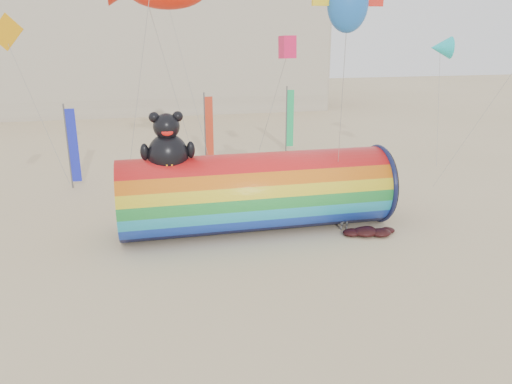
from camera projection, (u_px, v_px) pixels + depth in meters
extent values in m
plane|color=#CCB58C|center=(252.00, 256.00, 21.59)|extent=(160.00, 160.00, 0.00)
cube|color=#B7AD99|center=(68.00, 25.00, 58.64)|extent=(60.00, 15.00, 20.00)
cube|color=#28303D|center=(59.00, 19.00, 51.48)|extent=(59.50, 0.12, 17.00)
cylinder|color=red|center=(256.00, 192.00, 24.03)|extent=(12.96, 3.78, 3.78)
torus|color=#0F1438|center=(378.00, 183.00, 25.38)|extent=(0.26, 3.96, 3.96)
cylinder|color=black|center=(380.00, 183.00, 25.41)|extent=(0.06, 3.74, 3.74)
ellipsoid|color=black|center=(168.00, 155.00, 22.53)|extent=(1.85, 1.65, 1.94)
ellipsoid|color=#FAAD1A|center=(169.00, 160.00, 22.01)|extent=(0.95, 0.42, 0.83)
sphere|color=black|center=(166.00, 127.00, 22.13)|extent=(1.19, 1.19, 1.19)
sphere|color=black|center=(154.00, 117.00, 21.89)|extent=(0.48, 0.48, 0.48)
sphere|color=black|center=(178.00, 116.00, 22.11)|extent=(0.48, 0.48, 0.48)
ellipsoid|color=red|center=(167.00, 132.00, 21.73)|extent=(0.52, 0.19, 0.33)
ellipsoid|color=black|center=(145.00, 152.00, 22.15)|extent=(0.39, 0.39, 0.78)
ellipsoid|color=black|center=(191.00, 150.00, 22.58)|extent=(0.39, 0.39, 0.78)
imported|color=#5A5D62|center=(344.00, 214.00, 24.24)|extent=(0.63, 0.44, 1.63)
ellipsoid|color=#3A0B0A|center=(365.00, 232.00, 23.66)|extent=(1.17, 0.99, 0.41)
ellipsoid|color=#3A0B0A|center=(381.00, 233.00, 23.63)|extent=(0.99, 0.84, 0.34)
ellipsoid|color=#3A0B0A|center=(352.00, 232.00, 23.68)|extent=(0.91, 0.77, 0.32)
ellipsoid|color=#3A0B0A|center=(367.00, 229.00, 24.11)|extent=(0.78, 0.66, 0.27)
ellipsoid|color=#3A0B0A|center=(387.00, 230.00, 24.03)|extent=(0.73, 0.62, 0.25)
cylinder|color=#59595E|center=(68.00, 147.00, 30.18)|extent=(0.10, 0.10, 5.20)
cube|color=#1A25C8|center=(73.00, 146.00, 30.23)|extent=(0.56, 0.06, 4.50)
cylinder|color=#59595E|center=(205.00, 129.00, 35.58)|extent=(0.10, 0.10, 5.20)
cube|color=red|center=(209.00, 128.00, 35.63)|extent=(0.56, 0.06, 4.50)
cylinder|color=#59595E|center=(286.00, 119.00, 39.62)|extent=(0.10, 0.10, 5.20)
cube|color=#1CB664|center=(290.00, 118.00, 39.67)|extent=(0.56, 0.06, 4.50)
ellipsoid|color=blue|center=(348.00, 4.00, 16.45)|extent=(1.40, 1.09, 1.86)
cube|color=orange|center=(6.00, 32.00, 25.93)|extent=(1.15, 0.06, 1.61)
cone|color=#1AC8D1|center=(441.00, 48.00, 33.02)|extent=(1.45, 1.45, 1.30)
cube|color=#EF1A55|center=(287.00, 47.00, 28.03)|extent=(0.77, 0.77, 1.23)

